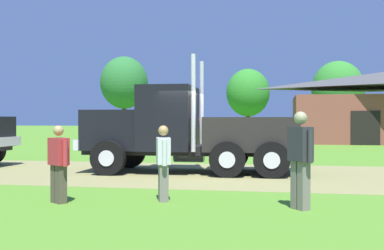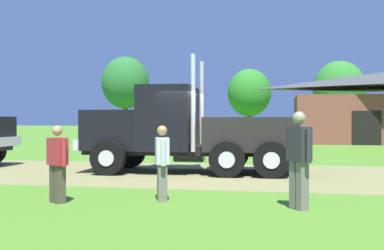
% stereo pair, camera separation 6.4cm
% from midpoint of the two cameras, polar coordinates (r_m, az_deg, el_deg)
% --- Properties ---
extents(ground_plane, '(200.00, 200.00, 0.00)m').
position_cam_midpoint_polar(ground_plane, '(15.03, 1.45, -5.71)').
color(ground_plane, '#508625').
extents(dirt_track, '(120.00, 6.77, 0.01)m').
position_cam_midpoint_polar(dirt_track, '(15.02, 1.45, -5.70)').
color(dirt_track, olive).
rests_on(dirt_track, ground_plane).
extents(truck_foreground_white, '(6.99, 2.90, 3.59)m').
position_cam_midpoint_polar(truck_foreground_white, '(15.41, -0.68, -0.82)').
color(truck_foreground_white, black).
rests_on(truck_foreground_white, ground_plane).
extents(visitor_standing_near, '(0.48, 0.54, 1.82)m').
position_cam_midpoint_polar(visitor_standing_near, '(9.31, 12.28, -3.50)').
color(visitor_standing_near, '#2D2D33').
rests_on(visitor_standing_near, ground_plane).
extents(visitor_walking_mid, '(0.38, 0.57, 1.55)m').
position_cam_midpoint_polar(visitor_walking_mid, '(10.04, -3.53, -4.21)').
color(visitor_walking_mid, silver).
rests_on(visitor_walking_mid, ground_plane).
extents(visitor_by_barrel, '(0.53, 0.46, 1.55)m').
position_cam_midpoint_polar(visitor_by_barrel, '(10.18, -15.40, -4.13)').
color(visitor_by_barrel, '#B22D33').
rests_on(visitor_by_barrel, ground_plane).
extents(visitor_far_side, '(0.50, 0.51, 1.72)m').
position_cam_midpoint_polar(visitor_far_side, '(19.80, 0.93, -1.44)').
color(visitor_far_side, '#2D2D33').
rests_on(visitor_far_side, ground_plane).
extents(shed_building, '(13.13, 7.45, 4.99)m').
position_cam_midpoint_polar(shed_building, '(37.01, 21.38, 1.79)').
color(shed_building, brown).
rests_on(shed_building, ground_plane).
extents(tree_left, '(4.71, 4.71, 7.89)m').
position_cam_midpoint_polar(tree_left, '(49.40, -7.93, 4.87)').
color(tree_left, '#513823').
rests_on(tree_left, ground_plane).
extents(tree_mid, '(4.27, 4.27, 6.63)m').
position_cam_midpoint_polar(tree_mid, '(48.80, 6.48, 3.73)').
color(tree_mid, '#513823').
rests_on(tree_mid, ground_plane).
extents(tree_right, '(5.06, 5.06, 7.34)m').
position_cam_midpoint_polar(tree_right, '(49.99, 16.54, 3.96)').
color(tree_right, '#513823').
rests_on(tree_right, ground_plane).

